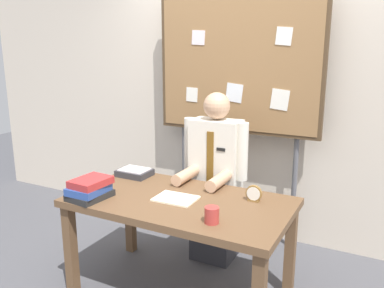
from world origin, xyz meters
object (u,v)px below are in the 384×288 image
at_px(book_stack, 90,189).
at_px(desk_clock, 254,194).
at_px(paper_tray, 135,172).
at_px(desk, 180,211).
at_px(person, 215,184).
at_px(bulletin_board, 237,68).
at_px(open_notebook, 176,199).
at_px(coffee_mug, 212,215).

relative_size(book_stack, desk_clock, 2.59).
bearing_deg(paper_tray, desk_clock, -4.44).
relative_size(desk, person, 1.07).
height_order(bulletin_board, paper_tray, bulletin_board).
bearing_deg(book_stack, paper_tray, 92.14).
height_order(book_stack, open_notebook, book_stack).
relative_size(desk, open_notebook, 5.36).
relative_size(open_notebook, desk_clock, 2.49).
relative_size(desk, book_stack, 5.17).
height_order(person, bulletin_board, bulletin_board).
bearing_deg(open_notebook, coffee_mug, -31.12).
relative_size(coffee_mug, paper_tray, 0.38).
bearing_deg(open_notebook, person, 87.96).
bearing_deg(open_notebook, desk, 42.64).
bearing_deg(coffee_mug, bulletin_board, 105.57).
xyz_separation_m(desk, paper_tray, (-0.57, 0.27, 0.12)).
bearing_deg(desk_clock, coffee_mug, -103.75).
bearing_deg(bulletin_board, coffee_mug, -74.43).
bearing_deg(bulletin_board, desk, -90.01).
bearing_deg(open_notebook, desk_clock, 23.90).
xyz_separation_m(desk_clock, paper_tray, (-1.04, 0.08, -0.02)).
height_order(desk, coffee_mug, coffee_mug).
bearing_deg(bulletin_board, book_stack, -113.09).
bearing_deg(person, desk_clock, -40.60).
relative_size(open_notebook, paper_tray, 1.08).
distance_m(desk, open_notebook, 0.10).
distance_m(desk, desk_clock, 0.52).
distance_m(open_notebook, desk_clock, 0.53).
xyz_separation_m(bulletin_board, desk_clock, (0.46, -0.83, -0.79)).
bearing_deg(desk, desk_clock, 22.82).
xyz_separation_m(desk, coffee_mug, (0.35, -0.25, 0.14)).
bearing_deg(paper_tray, desk, -25.59).
relative_size(person, bulletin_board, 0.64).
distance_m(desk, coffee_mug, 0.45).
bearing_deg(book_stack, person, 57.40).
relative_size(desk, paper_tray, 5.80).
xyz_separation_m(book_stack, open_notebook, (0.53, 0.26, -0.06)).
bearing_deg(coffee_mug, open_notebook, 148.88).
bearing_deg(person, bulletin_board, 89.98).
bearing_deg(open_notebook, bulletin_board, 88.80).
bearing_deg(coffee_mug, paper_tray, 150.66).
xyz_separation_m(bulletin_board, coffee_mug, (0.35, -1.27, -0.79)).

